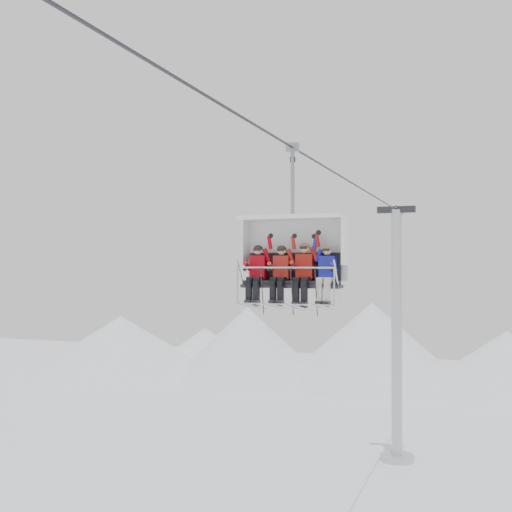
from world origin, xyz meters
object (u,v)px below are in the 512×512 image
(chairlift_carrier, at_px, (294,251))
(skier_center_right, at_px, (304,271))
(lift_tower_right, at_px, (397,351))
(skier_far_right, at_px, (326,273))
(skier_center_left, at_px, (281,272))
(skier_far_left, at_px, (257,272))

(chairlift_carrier, xyz_separation_m, skier_center_right, (0.33, -0.31, -0.51))
(lift_tower_right, xyz_separation_m, skier_far_right, (0.90, -19.51, 4.41))
(lift_tower_right, xyz_separation_m, skier_center_left, (-0.25, -19.51, 4.42))
(lift_tower_right, relative_size, skier_far_left, 7.99)
(skier_far_left, distance_m, skier_center_left, 0.62)
(skier_far_right, bearing_deg, chairlift_carrier, 160.47)
(lift_tower_right, relative_size, skier_far_right, 7.99)
(chairlift_carrier, distance_m, skier_far_right, 1.09)
(skier_center_right, xyz_separation_m, skier_far_right, (0.57, -0.01, -0.03))
(skier_center_right, bearing_deg, chairlift_carrier, 137.09)
(skier_far_left, distance_m, skier_center_right, 1.21)
(skier_center_right, bearing_deg, skier_center_left, -179.32)
(skier_center_left, bearing_deg, lift_tower_right, 89.26)
(chairlift_carrier, distance_m, skier_center_right, 0.68)
(chairlift_carrier, xyz_separation_m, skier_far_left, (-0.87, -0.32, -0.53))
(lift_tower_right, height_order, skier_center_right, lift_tower_right)
(lift_tower_right, height_order, skier_center_left, lift_tower_right)
(lift_tower_right, relative_size, skier_center_left, 7.99)
(chairlift_carrier, height_order, skier_center_left, chairlift_carrier)
(lift_tower_right, relative_size, chairlift_carrier, 3.38)
(skier_far_left, height_order, skier_center_left, skier_far_left)
(lift_tower_right, xyz_separation_m, chairlift_carrier, (0.00, -19.19, 4.95))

